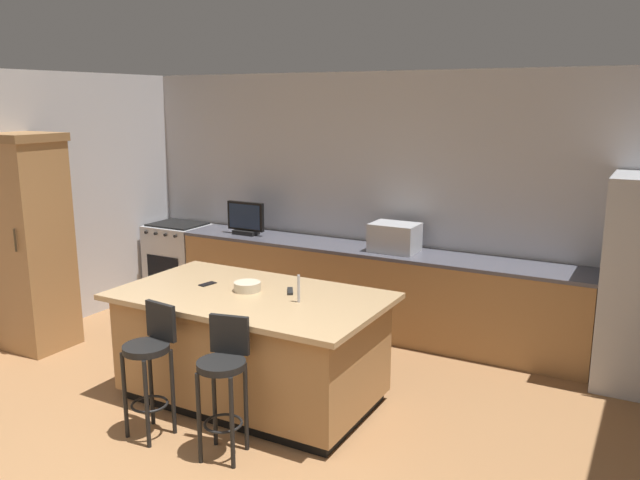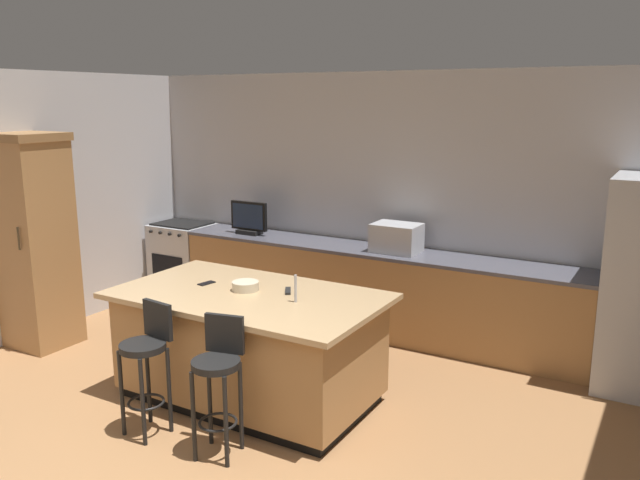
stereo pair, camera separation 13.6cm
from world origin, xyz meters
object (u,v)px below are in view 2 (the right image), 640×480
microwave (396,238)px  bar_stool_left (147,357)px  cabinet_tower (35,237)px  cell_phone (206,283)px  bar_stool_right (218,374)px  fruit_bowl (245,286)px  tv_remote (288,291)px  tv_monitor (249,219)px  kitchen_island (249,345)px  range_oven (184,259)px

microwave → bar_stool_left: bearing=-105.7°
cabinet_tower → cell_phone: cabinet_tower is taller
cabinet_tower → bar_stool_left: size_ratio=2.15×
bar_stool_right → fruit_bowl: fruit_bowl is taller
bar_stool_right → tv_remote: bearing=80.6°
fruit_bowl → microwave: bearing=74.5°
tv_monitor → bar_stool_right: (1.71, -2.70, -0.50)m
kitchen_island → range_oven: 3.15m
tv_monitor → tv_remote: tv_monitor is taller
range_oven → tv_monitor: tv_monitor is taller
cabinet_tower → tv_monitor: 2.30m
kitchen_island → range_oven: bearing=141.7°
tv_monitor → fruit_bowl: (1.32, -1.85, -0.14)m
range_oven → tv_monitor: size_ratio=1.96×
bar_stool_left → cell_phone: bar_stool_left is taller
cabinet_tower → cell_phone: 2.12m
range_oven → bar_stool_left: bearing=-52.3°
kitchen_island → cabinet_tower: 2.67m
microwave → bar_stool_left: size_ratio=0.48×
kitchen_island → tv_remote: tv_remote is taller
kitchen_island → fruit_bowl: size_ratio=9.91×
range_oven → microwave: (2.93, 0.00, 0.60)m
cabinet_tower → microwave: bearing=33.5°
fruit_bowl → cabinet_tower: bearing=-177.4°
kitchen_island → bar_stool_left: size_ratio=2.19×
tv_monitor → bar_stool_left: bearing=-68.8°
kitchen_island → bar_stool_left: bar_stool_left is taller
kitchen_island → fruit_bowl: (-0.07, 0.06, 0.49)m
cabinet_tower → bar_stool_right: 3.04m
cabinet_tower → tv_monitor: bearing=58.6°
bar_stool_left → fruit_bowl: bearing=80.4°
tv_monitor → fruit_bowl: size_ratio=2.17×
bar_stool_left → bar_stool_right: 0.65m
tv_remote → kitchen_island: bearing=-176.5°
range_oven → cell_phone: (2.00, -1.91, 0.46)m
tv_monitor → cell_phone: (0.91, -1.86, -0.17)m
kitchen_island → microwave: size_ratio=4.57×
tv_remote → cabinet_tower: bearing=152.6°
kitchen_island → tv_monitor: bearing=126.1°
bar_stool_right → tv_monitor: bearing=109.6°
cabinet_tower → tv_monitor: cabinet_tower is taller
fruit_bowl → tv_remote: (0.33, 0.13, -0.03)m
fruit_bowl → cell_phone: size_ratio=1.48×
cabinet_tower → fruit_bowl: 2.52m
bar_stool_left → range_oven: bearing=134.4°
tv_monitor → fruit_bowl: 2.27m
microwave → cell_phone: bearing=-116.0°
microwave → bar_stool_right: 2.79m
cabinet_tower → microwave: 3.65m
fruit_bowl → kitchen_island: bearing=-39.8°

